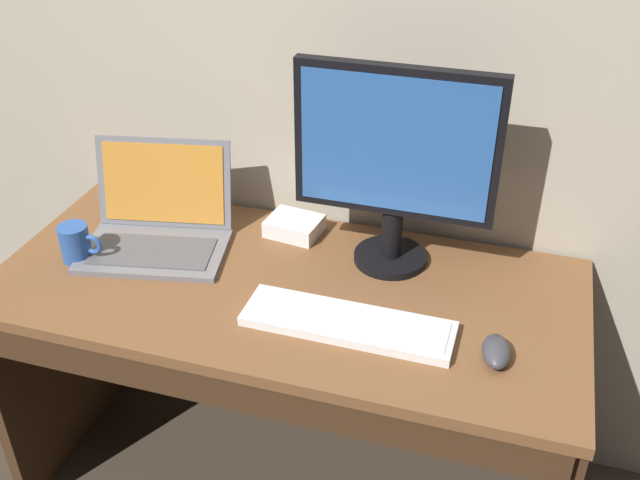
{
  "coord_description": "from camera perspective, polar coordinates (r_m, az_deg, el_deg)",
  "views": [
    {
      "loc": [
        0.49,
        -1.33,
        1.73
      ],
      "look_at": [
        0.09,
        0.0,
        0.85
      ],
      "focal_mm": 41.18,
      "sensor_mm": 36.0,
      "label": 1
    }
  ],
  "objects": [
    {
      "name": "coffee_mug",
      "position": [
        1.91,
        -18.43,
        -0.23
      ],
      "size": [
        0.11,
        0.07,
        0.1
      ],
      "color": "#28519E",
      "rests_on": "desk"
    },
    {
      "name": "external_drive_box",
      "position": [
        1.93,
        -2.01,
        1.1
      ],
      "size": [
        0.15,
        0.13,
        0.04
      ],
      "primitive_type": "cube",
      "rotation": [
        0.0,
        0.0,
        -0.13
      ],
      "color": "silver",
      "rests_on": "desk"
    },
    {
      "name": "external_monitor",
      "position": [
        1.69,
        5.86,
        6.23
      ],
      "size": [
        0.47,
        0.18,
        0.51
      ],
      "color": "black",
      "rests_on": "desk"
    },
    {
      "name": "desk",
      "position": [
        1.86,
        -2.74,
        -8.4
      ],
      "size": [
        1.4,
        0.64,
        0.71
      ],
      "color": "brown",
      "rests_on": "ground"
    },
    {
      "name": "wired_keyboard",
      "position": [
        1.61,
        2.18,
        -6.48
      ],
      "size": [
        0.47,
        0.14,
        0.02
      ],
      "color": "white",
      "rests_on": "desk"
    },
    {
      "name": "laptop_space_gray",
      "position": [
        1.92,
        -12.48,
        1.31
      ],
      "size": [
        0.4,
        0.35,
        0.25
      ],
      "color": "slate",
      "rests_on": "desk"
    },
    {
      "name": "computer_mouse",
      "position": [
        1.57,
        13.53,
        -8.41
      ],
      "size": [
        0.07,
        0.11,
        0.04
      ],
      "primitive_type": "ellipsoid",
      "rotation": [
        0.0,
        0.0,
        0.14
      ],
      "color": "#38383D",
      "rests_on": "desk"
    }
  ]
}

